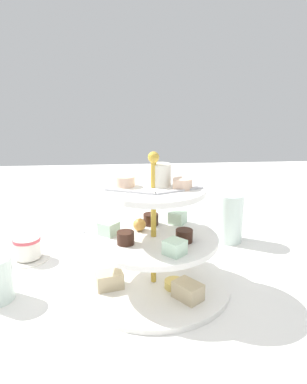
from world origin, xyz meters
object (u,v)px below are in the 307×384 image
Objects in this scene: tiered_serving_stand at (154,248)px; teacup_with_saucer at (28,249)px; water_glass_tall_right at (229,218)px; butter_knife_right at (107,226)px.

tiered_serving_stand reaches higher than teacup_with_saucer.
teacup_with_saucer is (-0.27, 0.13, -0.05)m from tiered_serving_stand.
water_glass_tall_right reaches higher than teacup_with_saucer.
tiered_serving_stand is at bearing -135.61° from water_glass_tall_right.
butter_knife_right is at bearing 107.45° from tiered_serving_stand.
water_glass_tall_right is 0.47m from teacup_with_saucer.
butter_knife_right is at bearing 158.29° from water_glass_tall_right.
tiered_serving_stand is 1.69× the size of butter_knife_right.
water_glass_tall_right is at bearing 7.77° from teacup_with_saucer.
tiered_serving_stand is at bearing 78.68° from butter_knife_right.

